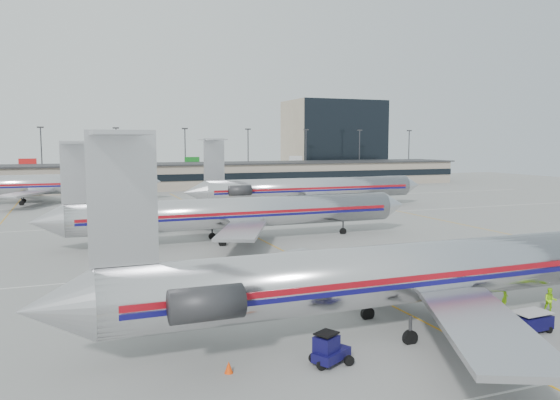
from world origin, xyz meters
name	(u,v)px	position (x,y,z in m)	size (l,w,h in m)	color
ground	(358,289)	(0.00, 0.00, 0.00)	(260.00, 260.00, 0.00)	gray
apron_markings	(306,262)	(0.00, 10.00, 0.01)	(160.00, 0.15, 0.02)	silver
terminal	(160,176)	(0.00, 97.97, 3.16)	(162.00, 17.00, 6.25)	gray
light_mast_row	(152,153)	(0.00, 112.00, 8.58)	(163.60, 0.40, 15.28)	#38383D
distant_building	(333,139)	(62.00, 128.00, 12.50)	(30.00, 20.00, 25.00)	tan
jet_foreground	(416,271)	(-1.04, -8.95, 3.50)	(46.07, 27.13, 12.06)	silver
jet_second_row	(233,212)	(-3.34, 23.24, 3.37)	(44.33, 26.11, 11.60)	silver
jet_third_row	(307,188)	(17.38, 49.04, 3.51)	(44.24, 27.21, 12.10)	silver
jet_back_row	(34,184)	(-26.92, 74.25, 3.59)	(45.22, 27.82, 12.37)	silver
tug_left	(329,350)	(-8.61, -12.31, 0.79)	(2.37, 1.96, 1.73)	#0D0B3C
cart_inner	(531,321)	(4.96, -12.23, 0.65)	(2.23, 1.58, 1.23)	#0D0B3C
belt_loader	(468,307)	(3.51, -8.36, 0.53)	(3.86, 1.79, 1.98)	#A6A6A6
ramp_worker_near	(505,297)	(6.82, -8.12, 0.81)	(0.59, 0.39, 1.62)	#94EF16
ramp_worker_far	(550,300)	(8.97, -9.93, 0.85)	(0.83, 0.65, 1.71)	#A2F116
cone_left	(229,367)	(-13.68, -11.42, 0.30)	(0.43, 0.43, 0.59)	#F24008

